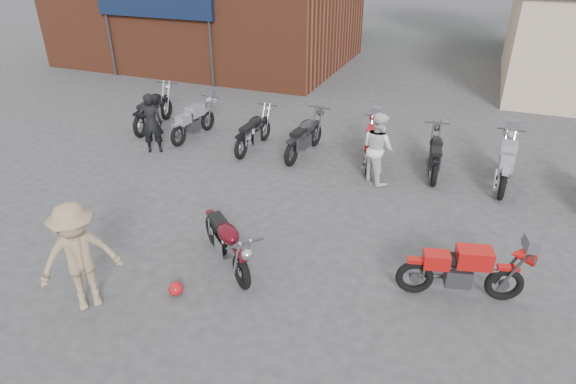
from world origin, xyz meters
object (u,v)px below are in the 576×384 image
at_px(row_bike_1, 194,119).
at_px(person_light, 378,148).
at_px(person_tan, 79,258).
at_px(row_bike_4, 372,143).
at_px(sportbike, 464,268).
at_px(row_bike_3, 305,134).
at_px(row_bike_0, 153,107).
at_px(vintage_motorcycle, 226,239).
at_px(row_bike_2, 254,129).
at_px(row_bike_5, 435,152).
at_px(person_dark, 151,123).
at_px(helmet, 176,289).
at_px(row_bike_6, 506,162).

bearing_deg(row_bike_1, person_light, -93.55).
bearing_deg(person_light, person_tan, 98.97).
relative_size(person_light, row_bike_4, 0.88).
xyz_separation_m(sportbike, row_bike_3, (-4.23, 4.38, 0.03)).
bearing_deg(row_bike_0, vintage_motorcycle, -142.58).
bearing_deg(person_tan, row_bike_2, 42.57).
height_order(sportbike, row_bike_0, row_bike_0).
bearing_deg(person_light, vintage_motorcycle, 105.81).
distance_m(person_light, row_bike_2, 3.54).
relative_size(person_tan, row_bike_2, 0.95).
relative_size(vintage_motorcycle, row_bike_5, 1.00).
relative_size(row_bike_2, row_bike_3, 0.95).
relative_size(person_tan, row_bike_1, 0.95).
height_order(person_dark, row_bike_1, person_dark).
xyz_separation_m(row_bike_4, row_bike_5, (1.53, 0.03, 0.00)).
height_order(vintage_motorcycle, person_tan, person_tan).
bearing_deg(helmet, row_bike_1, 118.94).
height_order(sportbike, row_bike_5, row_bike_5).
bearing_deg(sportbike, vintage_motorcycle, 175.27).
distance_m(vintage_motorcycle, row_bike_6, 6.76).
xyz_separation_m(row_bike_0, row_bike_2, (3.46, -0.38, -0.07)).
bearing_deg(row_bike_3, row_bike_5, -82.14).
bearing_deg(row_bike_1, row_bike_6, -84.35).
height_order(person_tan, row_bike_1, person_tan).
distance_m(person_tan, row_bike_1, 7.10).
height_order(sportbike, helmet, sportbike).
bearing_deg(row_bike_0, helmet, -149.74).
xyz_separation_m(helmet, row_bike_3, (-0.00, 6.02, 0.47)).
height_order(person_light, row_bike_2, person_light).
height_order(person_dark, person_tan, person_tan).
height_order(person_tan, row_bike_2, person_tan).
relative_size(sportbike, person_light, 1.13).
xyz_separation_m(person_dark, person_light, (5.85, 0.46, 0.04)).
relative_size(vintage_motorcycle, row_bike_1, 1.01).
distance_m(row_bike_1, row_bike_6, 8.17).
distance_m(person_tan, row_bike_4, 7.42).
distance_m(person_dark, person_light, 5.87).
bearing_deg(row_bike_4, person_dark, 95.64).
distance_m(person_light, row_bike_0, 7.01).
height_order(sportbike, row_bike_1, sportbike).
height_order(helmet, person_dark, person_dark).
bearing_deg(sportbike, person_light, 106.89).
height_order(helmet, row_bike_0, row_bike_0).
bearing_deg(person_tan, helmet, -17.47).
height_order(vintage_motorcycle, row_bike_3, row_bike_3).
height_order(helmet, row_bike_1, row_bike_1).
bearing_deg(row_bike_5, row_bike_2, 85.80).
bearing_deg(person_tan, person_dark, 66.26).
bearing_deg(row_bike_3, row_bike_0, 92.38).
xyz_separation_m(row_bike_1, row_bike_3, (3.33, -0.00, 0.03)).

